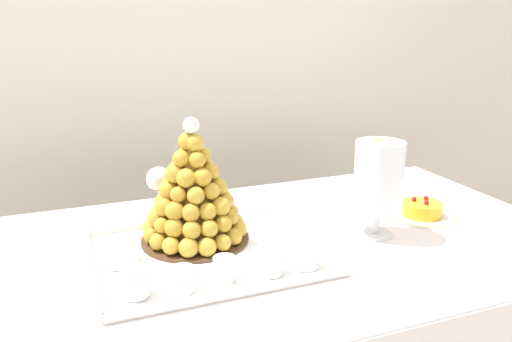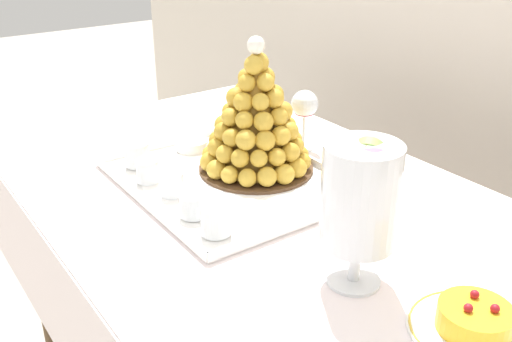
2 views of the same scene
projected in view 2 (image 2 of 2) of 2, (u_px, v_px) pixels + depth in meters
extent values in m
cylinder|color=brown|center=(39.00, 264.00, 1.77)|extent=(0.04, 0.04, 0.76)
cylinder|color=brown|center=(234.00, 201.00, 2.14)|extent=(0.04, 0.04, 0.76)
cube|color=brown|center=(278.00, 213.00, 1.26)|extent=(1.55, 0.82, 0.02)
cube|color=white|center=(278.00, 208.00, 1.25)|extent=(1.61, 0.88, 0.00)
cube|color=white|center=(411.00, 215.00, 1.55)|extent=(1.61, 0.01, 0.31)
cube|color=white|center=(128.00, 155.00, 1.92)|extent=(0.01, 0.88, 0.31)
cube|color=white|center=(228.00, 181.00, 1.36)|extent=(0.53, 0.43, 0.01)
cube|color=white|center=(143.00, 201.00, 1.24)|extent=(0.53, 0.01, 0.02)
cube|color=white|center=(300.00, 155.00, 1.47)|extent=(0.53, 0.01, 0.02)
cube|color=white|center=(174.00, 141.00, 1.55)|extent=(0.01, 0.43, 0.02)
cube|color=white|center=(301.00, 223.00, 1.16)|extent=(0.01, 0.43, 0.02)
cylinder|color=white|center=(228.00, 179.00, 1.36)|extent=(0.39, 0.39, 0.00)
cylinder|color=#4C331E|center=(256.00, 168.00, 1.40)|extent=(0.27, 0.27, 0.01)
cone|color=#AC7E27|center=(256.00, 114.00, 1.35)|extent=(0.19, 0.19, 0.26)
sphere|color=gold|center=(284.00, 174.00, 1.31)|extent=(0.05, 0.05, 0.05)
sphere|color=gold|center=(297.00, 168.00, 1.34)|extent=(0.05, 0.05, 0.05)
sphere|color=gold|center=(302.00, 162.00, 1.38)|extent=(0.04, 0.04, 0.04)
sphere|color=gold|center=(301.00, 154.00, 1.42)|extent=(0.04, 0.04, 0.04)
sphere|color=gold|center=(292.00, 147.00, 1.45)|extent=(0.05, 0.05, 0.05)
sphere|color=gold|center=(279.00, 143.00, 1.48)|extent=(0.05, 0.05, 0.05)
sphere|color=gold|center=(263.00, 141.00, 1.49)|extent=(0.04, 0.04, 0.04)
sphere|color=gold|center=(246.00, 140.00, 1.49)|extent=(0.04, 0.04, 0.04)
sphere|color=gold|center=(231.00, 143.00, 1.48)|extent=(0.04, 0.04, 0.04)
sphere|color=gold|center=(218.00, 148.00, 1.45)|extent=(0.04, 0.04, 0.04)
sphere|color=gold|center=(211.00, 154.00, 1.41)|extent=(0.04, 0.04, 0.04)
sphere|color=gold|center=(210.00, 162.00, 1.37)|extent=(0.05, 0.05, 0.05)
sphere|color=gold|center=(216.00, 170.00, 1.34)|extent=(0.05, 0.05, 0.05)
sphere|color=gold|center=(230.00, 175.00, 1.31)|extent=(0.04, 0.04, 0.04)
sphere|color=gold|center=(247.00, 178.00, 1.30)|extent=(0.04, 0.04, 0.04)
sphere|color=gold|center=(267.00, 177.00, 1.30)|extent=(0.05, 0.05, 0.05)
sphere|color=gold|center=(290.00, 152.00, 1.33)|extent=(0.05, 0.05, 0.05)
sphere|color=gold|center=(296.00, 146.00, 1.36)|extent=(0.04, 0.04, 0.04)
sphere|color=gold|center=(294.00, 139.00, 1.40)|extent=(0.04, 0.04, 0.04)
sphere|color=gold|center=(284.00, 133.00, 1.43)|extent=(0.04, 0.04, 0.04)
sphere|color=gold|center=(270.00, 129.00, 1.46)|extent=(0.05, 0.05, 0.05)
sphere|color=gold|center=(253.00, 129.00, 1.46)|extent=(0.04, 0.04, 0.04)
sphere|color=gold|center=(237.00, 130.00, 1.45)|extent=(0.05, 0.05, 0.05)
sphere|color=gold|center=(224.00, 135.00, 1.43)|extent=(0.04, 0.04, 0.04)
sphere|color=gold|center=(217.00, 141.00, 1.39)|extent=(0.05, 0.05, 0.05)
sphere|color=gold|center=(217.00, 148.00, 1.35)|extent=(0.04, 0.04, 0.04)
sphere|color=gold|center=(225.00, 154.00, 1.32)|extent=(0.04, 0.04, 0.04)
sphere|color=gold|center=(240.00, 158.00, 1.30)|extent=(0.04, 0.04, 0.04)
sphere|color=gold|center=(259.00, 158.00, 1.29)|extent=(0.04, 0.04, 0.04)
sphere|color=gold|center=(277.00, 157.00, 1.30)|extent=(0.04, 0.04, 0.04)
sphere|color=gold|center=(289.00, 131.00, 1.34)|extent=(0.05, 0.05, 0.05)
sphere|color=gold|center=(288.00, 125.00, 1.38)|extent=(0.04, 0.04, 0.04)
sphere|color=gold|center=(279.00, 119.00, 1.41)|extent=(0.04, 0.04, 0.04)
sphere|color=gold|center=(264.00, 117.00, 1.43)|extent=(0.04, 0.04, 0.04)
sphere|color=gold|center=(248.00, 118.00, 1.43)|extent=(0.04, 0.04, 0.04)
sphere|color=gold|center=(233.00, 120.00, 1.41)|extent=(0.05, 0.05, 0.05)
sphere|color=gold|center=(224.00, 125.00, 1.38)|extent=(0.05, 0.05, 0.05)
sphere|color=gold|center=(223.00, 131.00, 1.34)|extent=(0.04, 0.04, 0.04)
sphere|color=gold|center=(232.00, 137.00, 1.31)|extent=(0.04, 0.04, 0.04)
sphere|color=gold|center=(247.00, 140.00, 1.29)|extent=(0.05, 0.05, 0.05)
sphere|color=gold|center=(265.00, 141.00, 1.29)|extent=(0.05, 0.05, 0.05)
sphere|color=gold|center=(281.00, 136.00, 1.31)|extent=(0.04, 0.04, 0.04)
sphere|color=gold|center=(283.00, 111.00, 1.35)|extent=(0.05, 0.05, 0.05)
sphere|color=gold|center=(274.00, 106.00, 1.39)|extent=(0.05, 0.05, 0.05)
sphere|color=gold|center=(258.00, 104.00, 1.40)|extent=(0.04, 0.04, 0.04)
sphere|color=gold|center=(241.00, 106.00, 1.39)|extent=(0.05, 0.05, 0.05)
sphere|color=gold|center=(230.00, 111.00, 1.36)|extent=(0.04, 0.04, 0.04)
sphere|color=gold|center=(231.00, 117.00, 1.32)|extent=(0.04, 0.04, 0.04)
sphere|color=gold|center=(244.00, 120.00, 1.29)|extent=(0.04, 0.04, 0.04)
sphere|color=gold|center=(263.00, 122.00, 1.29)|extent=(0.05, 0.05, 0.05)
sphere|color=gold|center=(279.00, 117.00, 1.31)|extent=(0.04, 0.04, 0.04)
sphere|color=gold|center=(274.00, 95.00, 1.35)|extent=(0.05, 0.05, 0.05)
sphere|color=gold|center=(260.00, 90.00, 1.37)|extent=(0.05, 0.05, 0.05)
sphere|color=gold|center=(244.00, 91.00, 1.36)|extent=(0.05, 0.05, 0.05)
sphere|color=gold|center=(236.00, 97.00, 1.33)|extent=(0.05, 0.05, 0.05)
sphere|color=gold|center=(243.00, 102.00, 1.30)|extent=(0.04, 0.04, 0.04)
sphere|color=gold|center=(260.00, 102.00, 1.29)|extent=(0.04, 0.04, 0.04)
sphere|color=gold|center=(274.00, 99.00, 1.31)|extent=(0.04, 0.04, 0.04)
sphere|color=gold|center=(265.00, 77.00, 1.33)|extent=(0.05, 0.05, 0.05)
sphere|color=gold|center=(247.00, 77.00, 1.33)|extent=(0.04, 0.04, 0.04)
sphere|color=gold|center=(247.00, 83.00, 1.30)|extent=(0.04, 0.04, 0.04)
sphere|color=gold|center=(265.00, 82.00, 1.30)|extent=(0.04, 0.04, 0.04)
sphere|color=gold|center=(258.00, 62.00, 1.31)|extent=(0.05, 0.05, 0.05)
sphere|color=gold|center=(254.00, 65.00, 1.29)|extent=(0.04, 0.04, 0.04)
sphere|color=white|center=(256.00, 45.00, 1.28)|extent=(0.04, 0.04, 0.04)
cylinder|color=silver|center=(137.00, 155.00, 1.41)|extent=(0.06, 0.06, 0.06)
cylinder|color=gold|center=(138.00, 161.00, 1.42)|extent=(0.05, 0.05, 0.02)
cylinder|color=#EAC166|center=(137.00, 153.00, 1.41)|extent=(0.05, 0.05, 0.02)
sphere|color=brown|center=(137.00, 148.00, 1.41)|extent=(0.02, 0.02, 0.02)
cylinder|color=silver|center=(148.00, 171.00, 1.34)|extent=(0.05, 0.05, 0.05)
cylinder|color=#F4EAC6|center=(148.00, 177.00, 1.34)|extent=(0.05, 0.05, 0.02)
cylinder|color=white|center=(148.00, 169.00, 1.33)|extent=(0.05, 0.05, 0.02)
sphere|color=brown|center=(147.00, 164.00, 1.33)|extent=(0.01, 0.01, 0.01)
cylinder|color=silver|center=(172.00, 184.00, 1.27)|extent=(0.05, 0.05, 0.05)
cylinder|color=gold|center=(173.00, 190.00, 1.28)|extent=(0.04, 0.04, 0.02)
cylinder|color=#EAC166|center=(172.00, 182.00, 1.27)|extent=(0.04, 0.04, 0.02)
sphere|color=brown|center=(169.00, 177.00, 1.27)|extent=(0.01, 0.01, 0.01)
cylinder|color=silver|center=(194.00, 205.00, 1.19)|extent=(0.06, 0.06, 0.05)
cylinder|color=gold|center=(194.00, 211.00, 1.20)|extent=(0.05, 0.05, 0.02)
cylinder|color=#EAC166|center=(194.00, 203.00, 1.19)|extent=(0.05, 0.05, 0.01)
sphere|color=brown|center=(196.00, 199.00, 1.19)|extent=(0.02, 0.02, 0.02)
cylinder|color=silver|center=(216.00, 220.00, 1.13)|extent=(0.06, 0.06, 0.06)
cylinder|color=gold|center=(216.00, 227.00, 1.13)|extent=(0.05, 0.05, 0.02)
cylinder|color=#EAC166|center=(216.00, 218.00, 1.12)|extent=(0.05, 0.05, 0.02)
sphere|color=brown|center=(220.00, 212.00, 1.12)|extent=(0.02, 0.02, 0.02)
cylinder|color=white|center=(192.00, 145.00, 1.51)|extent=(0.08, 0.08, 0.03)
cylinder|color=#F2CC59|center=(192.00, 141.00, 1.51)|extent=(0.07, 0.07, 0.00)
cylinder|color=white|center=(353.00, 280.00, 1.01)|extent=(0.09, 0.09, 0.01)
cylinder|color=white|center=(355.00, 261.00, 0.99)|extent=(0.02, 0.02, 0.07)
cylinder|color=white|center=(360.00, 195.00, 0.94)|extent=(0.13, 0.13, 0.17)
cylinder|color=#9ED860|center=(368.00, 243.00, 0.94)|extent=(0.06, 0.05, 0.05)
cylinder|color=brown|center=(365.00, 228.00, 0.98)|extent=(0.05, 0.05, 0.05)
cylinder|color=pink|center=(351.00, 231.00, 0.97)|extent=(0.05, 0.04, 0.05)
cylinder|color=brown|center=(339.00, 237.00, 0.96)|extent=(0.06, 0.05, 0.06)
cylinder|color=pink|center=(367.00, 224.00, 0.96)|extent=(0.05, 0.04, 0.04)
cylinder|color=pink|center=(356.00, 216.00, 0.98)|extent=(0.07, 0.04, 0.07)
cylinder|color=#D199D8|center=(349.00, 226.00, 0.95)|extent=(0.07, 0.05, 0.07)
cylinder|color=pink|center=(370.00, 212.00, 0.95)|extent=(0.05, 0.05, 0.04)
cylinder|color=brown|center=(348.00, 206.00, 0.97)|extent=(0.06, 0.05, 0.06)
cylinder|color=#E54C47|center=(361.00, 222.00, 0.92)|extent=(0.06, 0.05, 0.06)
cylinder|color=#72B2E0|center=(366.00, 197.00, 0.95)|extent=(0.05, 0.04, 0.03)
cylinder|color=yellow|center=(343.00, 198.00, 0.95)|extent=(0.06, 0.05, 0.06)
cylinder|color=#9ED860|center=(365.00, 204.00, 0.93)|extent=(0.06, 0.05, 0.06)
cylinder|color=brown|center=(363.00, 183.00, 0.95)|extent=(0.05, 0.05, 0.04)
cylinder|color=#F9A54C|center=(350.00, 190.00, 0.93)|extent=(0.06, 0.04, 0.06)
cylinder|color=#72B2E0|center=(362.00, 193.00, 0.92)|extent=(0.07, 0.05, 0.07)
cylinder|color=#E54C47|center=(381.00, 188.00, 0.94)|extent=(0.06, 0.05, 0.06)
cylinder|color=#F9A54C|center=(357.00, 175.00, 0.94)|extent=(0.05, 0.05, 0.05)
cylinder|color=brown|center=(347.00, 180.00, 0.92)|extent=(0.05, 0.05, 0.04)
cylinder|color=brown|center=(379.00, 185.00, 0.90)|extent=(0.05, 0.04, 0.05)
cylinder|color=#D199D8|center=(372.00, 177.00, 0.93)|extent=(0.05, 0.05, 0.05)
cylinder|color=yellow|center=(345.00, 160.00, 0.94)|extent=(0.05, 0.04, 0.04)
cylinder|color=#D199D8|center=(357.00, 171.00, 0.90)|extent=(0.04, 0.05, 0.04)
cylinder|color=pink|center=(379.00, 172.00, 0.90)|extent=(0.06, 0.04, 0.06)
cylinder|color=brown|center=(367.00, 164.00, 0.92)|extent=(0.06, 0.05, 0.06)
cylinder|color=#F9A54C|center=(355.00, 154.00, 0.91)|extent=(0.05, 0.05, 0.04)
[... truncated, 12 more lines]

